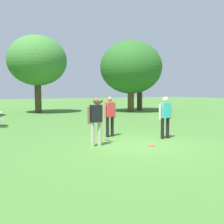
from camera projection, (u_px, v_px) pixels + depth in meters
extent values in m
plane|color=#447530|center=(141.00, 145.00, 8.85)|extent=(120.00, 120.00, 0.00)
cylinder|color=black|center=(168.00, 128.00, 10.10)|extent=(0.13, 0.13, 0.82)
cylinder|color=black|center=(162.00, 128.00, 9.98)|extent=(0.13, 0.13, 0.82)
cube|color=#33B2AD|center=(165.00, 110.00, 9.98)|extent=(0.39, 0.23, 0.58)
sphere|color=beige|center=(166.00, 99.00, 9.95)|extent=(0.21, 0.21, 0.21)
cylinder|color=beige|center=(170.00, 111.00, 10.11)|extent=(0.09, 0.09, 0.58)
cylinder|color=beige|center=(160.00, 112.00, 9.86)|extent=(0.09, 0.09, 0.58)
cylinder|color=#B7AD93|center=(93.00, 135.00, 8.55)|extent=(0.13, 0.13, 0.82)
cylinder|color=#B7AD93|center=(100.00, 134.00, 8.67)|extent=(0.13, 0.13, 0.82)
cube|color=black|center=(96.00, 113.00, 8.55)|extent=(0.39, 0.23, 0.58)
sphere|color=brown|center=(96.00, 101.00, 8.52)|extent=(0.21, 0.21, 0.21)
cylinder|color=brown|center=(89.00, 115.00, 8.43)|extent=(0.09, 0.09, 0.58)
cylinder|color=brown|center=(99.00, 103.00, 8.89)|extent=(0.11, 0.58, 0.28)
cylinder|color=black|center=(112.00, 126.00, 10.53)|extent=(0.13, 0.13, 0.82)
cylinder|color=black|center=(107.00, 127.00, 10.36)|extent=(0.13, 0.13, 0.82)
cube|color=#D83838|center=(110.00, 110.00, 10.39)|extent=(0.42, 0.29, 0.58)
sphere|color=#9E7051|center=(110.00, 99.00, 10.35)|extent=(0.21, 0.21, 0.21)
cylinder|color=#9E7051|center=(115.00, 111.00, 10.57)|extent=(0.09, 0.09, 0.58)
cylinder|color=#9E7051|center=(105.00, 111.00, 10.22)|extent=(0.09, 0.09, 0.58)
cylinder|color=#E04733|center=(151.00, 146.00, 8.70)|extent=(0.24, 0.24, 0.03)
cylinder|color=#4C3823|center=(38.00, 95.00, 22.05)|extent=(0.56, 0.56, 3.09)
ellipsoid|color=#3D7A33|center=(37.00, 61.00, 21.82)|extent=(4.99, 4.99, 4.24)
cylinder|color=brown|center=(131.00, 98.00, 23.49)|extent=(0.58, 0.58, 2.49)
ellipsoid|color=#286023|center=(131.00, 67.00, 23.27)|extent=(5.61, 5.61, 4.77)
cylinder|color=#4C3823|center=(140.00, 95.00, 25.30)|extent=(0.52, 0.52, 2.95)
ellipsoid|color=#3D7A33|center=(140.00, 69.00, 25.09)|extent=(4.09, 4.09, 3.48)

